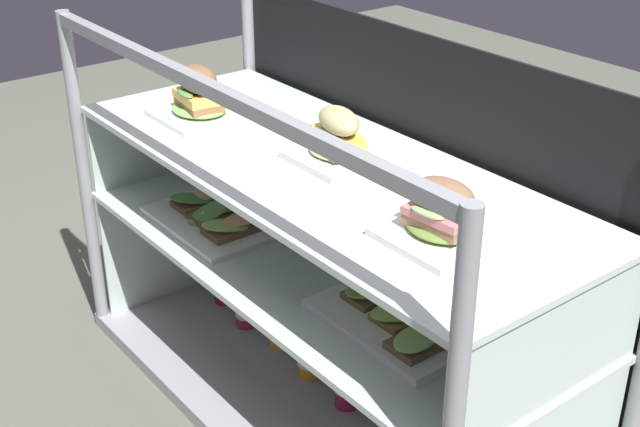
{
  "coord_description": "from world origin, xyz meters",
  "views": [
    {
      "loc": [
        1.35,
        -1.05,
        1.4
      ],
      "look_at": [
        0.0,
        0.0,
        0.54
      ],
      "focal_mm": 48.94,
      "sensor_mm": 36.0,
      "label": 1
    }
  ],
  "objects_px": {
    "juice_bottle_tucked_behind": "(310,343)",
    "juice_bottle_back_left": "(223,275)",
    "plated_roll_sandwich_mid_left": "(338,141)",
    "juice_bottle_near_post": "(281,319)",
    "plated_roll_sandwich_far_left": "(198,98)",
    "open_sandwich_tray_mid_right": "(420,306)",
    "plated_roll_sandwich_near_left_corner": "(441,217)",
    "juice_bottle_front_left_end": "(246,297)",
    "juice_bottle_front_second": "(347,375)",
    "open_sandwich_tray_right_of_center": "(234,210)",
    "juice_bottle_front_middle": "(394,397)"
  },
  "relations": [
    {
      "from": "plated_roll_sandwich_far_left",
      "to": "juice_bottle_near_post",
      "type": "distance_m",
      "value": 0.62
    },
    {
      "from": "juice_bottle_front_left_end",
      "to": "juice_bottle_back_left",
      "type": "bearing_deg",
      "value": 173.92
    },
    {
      "from": "plated_roll_sandwich_near_left_corner",
      "to": "juice_bottle_tucked_behind",
      "type": "distance_m",
      "value": 0.75
    },
    {
      "from": "open_sandwich_tray_right_of_center",
      "to": "juice_bottle_back_left",
      "type": "relative_size",
      "value": 1.69
    },
    {
      "from": "plated_roll_sandwich_far_left",
      "to": "open_sandwich_tray_right_of_center",
      "type": "xyz_separation_m",
      "value": [
        0.1,
        0.02,
        -0.27
      ]
    },
    {
      "from": "plated_roll_sandwich_mid_left",
      "to": "juice_bottle_back_left",
      "type": "xyz_separation_m",
      "value": [
        -0.52,
        0.0,
        -0.58
      ]
    },
    {
      "from": "juice_bottle_back_left",
      "to": "juice_bottle_front_left_end",
      "type": "distance_m",
      "value": 0.14
    },
    {
      "from": "juice_bottle_front_left_end",
      "to": "plated_roll_sandwich_mid_left",
      "type": "bearing_deg",
      "value": 1.74
    },
    {
      "from": "plated_roll_sandwich_far_left",
      "to": "juice_bottle_back_left",
      "type": "height_order",
      "value": "plated_roll_sandwich_far_left"
    },
    {
      "from": "plated_roll_sandwich_far_left",
      "to": "open_sandwich_tray_mid_right",
      "type": "height_order",
      "value": "plated_roll_sandwich_far_left"
    },
    {
      "from": "open_sandwich_tray_mid_right",
      "to": "juice_bottle_front_second",
      "type": "relative_size",
      "value": 1.62
    },
    {
      "from": "plated_roll_sandwich_near_left_corner",
      "to": "juice_bottle_front_left_end",
      "type": "xyz_separation_m",
      "value": [
        -0.77,
        0.07,
        -0.57
      ]
    },
    {
      "from": "juice_bottle_near_post",
      "to": "juice_bottle_tucked_behind",
      "type": "height_order",
      "value": "juice_bottle_tucked_behind"
    },
    {
      "from": "juice_bottle_near_post",
      "to": "open_sandwich_tray_right_of_center",
      "type": "bearing_deg",
      "value": -128.71
    },
    {
      "from": "plated_roll_sandwich_far_left",
      "to": "juice_bottle_near_post",
      "type": "xyz_separation_m",
      "value": [
        0.17,
        0.11,
        -0.59
      ]
    },
    {
      "from": "juice_bottle_front_middle",
      "to": "juice_bottle_front_left_end",
      "type": "bearing_deg",
      "value": -176.91
    },
    {
      "from": "plated_roll_sandwich_mid_left",
      "to": "juice_bottle_front_left_end",
      "type": "xyz_separation_m",
      "value": [
        -0.38,
        -0.01,
        -0.58
      ]
    },
    {
      "from": "juice_bottle_front_left_end",
      "to": "juice_bottle_tucked_behind",
      "type": "height_order",
      "value": "juice_bottle_tucked_behind"
    },
    {
      "from": "juice_bottle_front_left_end",
      "to": "juice_bottle_front_middle",
      "type": "bearing_deg",
      "value": 3.09
    },
    {
      "from": "juice_bottle_back_left",
      "to": "juice_bottle_front_middle",
      "type": "bearing_deg",
      "value": 1.27
    },
    {
      "from": "plated_roll_sandwich_mid_left",
      "to": "open_sandwich_tray_right_of_center",
      "type": "relative_size",
      "value": 0.52
    },
    {
      "from": "plated_roll_sandwich_near_left_corner",
      "to": "juice_bottle_back_left",
      "type": "distance_m",
      "value": 1.08
    },
    {
      "from": "juice_bottle_front_left_end",
      "to": "juice_bottle_near_post",
      "type": "distance_m",
      "value": 0.13
    },
    {
      "from": "plated_roll_sandwich_near_left_corner",
      "to": "juice_bottle_tucked_behind",
      "type": "xyz_separation_m",
      "value": [
        -0.48,
        0.07,
        -0.57
      ]
    },
    {
      "from": "juice_bottle_near_post",
      "to": "plated_roll_sandwich_near_left_corner",
      "type": "bearing_deg",
      "value": -8.16
    },
    {
      "from": "plated_roll_sandwich_near_left_corner",
      "to": "open_sandwich_tray_right_of_center",
      "type": "bearing_deg",
      "value": 179.52
    },
    {
      "from": "juice_bottle_tucked_behind",
      "to": "plated_roll_sandwich_near_left_corner",
      "type": "bearing_deg",
      "value": -8.79
    },
    {
      "from": "juice_bottle_tucked_behind",
      "to": "juice_bottle_back_left",
      "type": "bearing_deg",
      "value": 178.84
    },
    {
      "from": "juice_bottle_near_post",
      "to": "juice_bottle_front_second",
      "type": "bearing_deg",
      "value": -4.28
    },
    {
      "from": "plated_roll_sandwich_near_left_corner",
      "to": "open_sandwich_tray_right_of_center",
      "type": "xyz_separation_m",
      "value": [
        -0.7,
        0.01,
        -0.26
      ]
    },
    {
      "from": "plated_roll_sandwich_far_left",
      "to": "open_sandwich_tray_mid_right",
      "type": "xyz_separation_m",
      "value": [
        0.7,
        0.08,
        -0.27
      ]
    },
    {
      "from": "plated_roll_sandwich_mid_left",
      "to": "juice_bottle_back_left",
      "type": "distance_m",
      "value": 0.77
    },
    {
      "from": "plated_roll_sandwich_mid_left",
      "to": "juice_bottle_near_post",
      "type": "height_order",
      "value": "plated_roll_sandwich_mid_left"
    },
    {
      "from": "plated_roll_sandwich_mid_left",
      "to": "juice_bottle_front_left_end",
      "type": "bearing_deg",
      "value": -178.26
    },
    {
      "from": "juice_bottle_back_left",
      "to": "juice_bottle_front_left_end",
      "type": "height_order",
      "value": "juice_bottle_front_left_end"
    },
    {
      "from": "open_sandwich_tray_mid_right",
      "to": "juice_bottle_back_left",
      "type": "bearing_deg",
      "value": 178.58
    },
    {
      "from": "juice_bottle_front_middle",
      "to": "juice_bottle_near_post",
      "type": "bearing_deg",
      "value": -178.94
    },
    {
      "from": "open_sandwich_tray_right_of_center",
      "to": "juice_bottle_front_middle",
      "type": "distance_m",
      "value": 0.6
    },
    {
      "from": "open_sandwich_tray_right_of_center",
      "to": "juice_bottle_front_second",
      "type": "distance_m",
      "value": 0.49
    },
    {
      "from": "plated_roll_sandwich_near_left_corner",
      "to": "juice_bottle_front_second",
      "type": "xyz_separation_m",
      "value": [
        -0.33,
        0.07,
        -0.57
      ]
    },
    {
      "from": "open_sandwich_tray_mid_right",
      "to": "juice_bottle_tucked_behind",
      "type": "relative_size",
      "value": 1.49
    },
    {
      "from": "juice_bottle_front_middle",
      "to": "plated_roll_sandwich_near_left_corner",
      "type": "bearing_deg",
      "value": -26.25
    },
    {
      "from": "open_sandwich_tray_mid_right",
      "to": "juice_bottle_front_left_end",
      "type": "distance_m",
      "value": 0.73
    },
    {
      "from": "plated_roll_sandwich_near_left_corner",
      "to": "open_sandwich_tray_right_of_center",
      "type": "relative_size",
      "value": 0.54
    },
    {
      "from": "juice_bottle_front_second",
      "to": "juice_bottle_front_middle",
      "type": "bearing_deg",
      "value": 13.2
    },
    {
      "from": "plated_roll_sandwich_near_left_corner",
      "to": "juice_bottle_near_post",
      "type": "relative_size",
      "value": 1.0
    },
    {
      "from": "juice_bottle_back_left",
      "to": "juice_bottle_front_middle",
      "type": "height_order",
      "value": "juice_bottle_back_left"
    },
    {
      "from": "plated_roll_sandwich_mid_left",
      "to": "open_sandwich_tray_right_of_center",
      "type": "xyz_separation_m",
      "value": [
        -0.31,
        -0.07,
        -0.26
      ]
    },
    {
      "from": "juice_bottle_near_post",
      "to": "juice_bottle_front_second",
      "type": "height_order",
      "value": "juice_bottle_front_second"
    },
    {
      "from": "juice_bottle_back_left",
      "to": "juice_bottle_front_second",
      "type": "xyz_separation_m",
      "value": [
        0.57,
        -0.02,
        -0.0
      ]
    }
  ]
}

